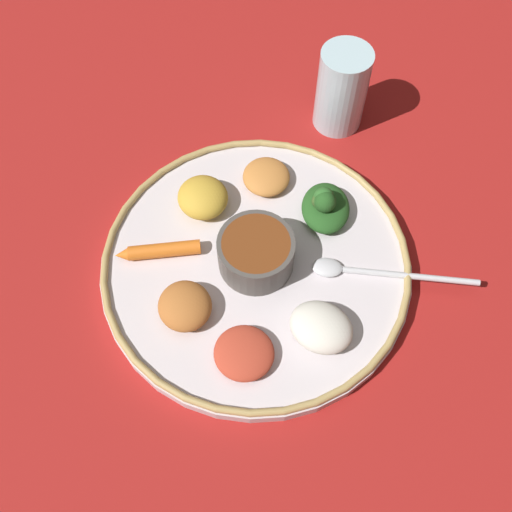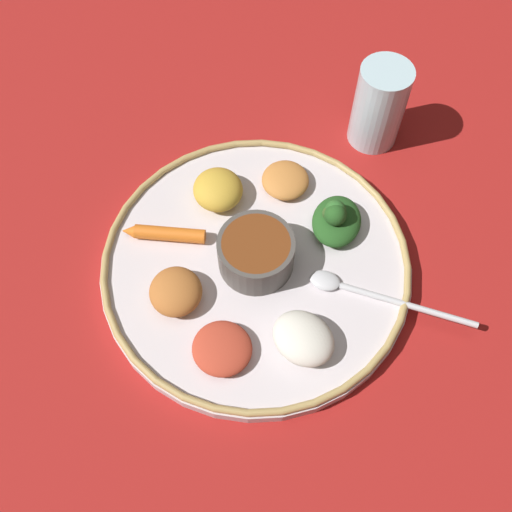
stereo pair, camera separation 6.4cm
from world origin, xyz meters
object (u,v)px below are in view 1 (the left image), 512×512
(greens_pile, at_px, (325,206))
(drinking_glass, at_px, (341,93))
(spoon, at_px, (369,272))
(carrot_near_spoon, at_px, (159,251))
(center_bowl, at_px, (256,252))

(greens_pile, xyz_separation_m, drinking_glass, (0.16, -0.02, 0.01))
(spoon, distance_m, greens_pile, 0.09)
(carrot_near_spoon, bearing_deg, center_bowl, -93.64)
(center_bowl, distance_m, carrot_near_spoon, 0.11)
(center_bowl, xyz_separation_m, spoon, (-0.01, -0.12, -0.02))
(spoon, relative_size, carrot_near_spoon, 1.91)
(carrot_near_spoon, distance_m, drinking_glass, 0.30)
(center_bowl, relative_size, greens_pile, 1.18)
(carrot_near_spoon, bearing_deg, drinking_glass, -43.39)
(drinking_glass, bearing_deg, greens_pile, 172.17)
(spoon, height_order, carrot_near_spoon, carrot_near_spoon)
(center_bowl, relative_size, carrot_near_spoon, 0.87)
(center_bowl, relative_size, drinking_glass, 0.75)
(center_bowl, xyz_separation_m, carrot_near_spoon, (0.01, 0.11, -0.02))
(spoon, relative_size, greens_pile, 2.59)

